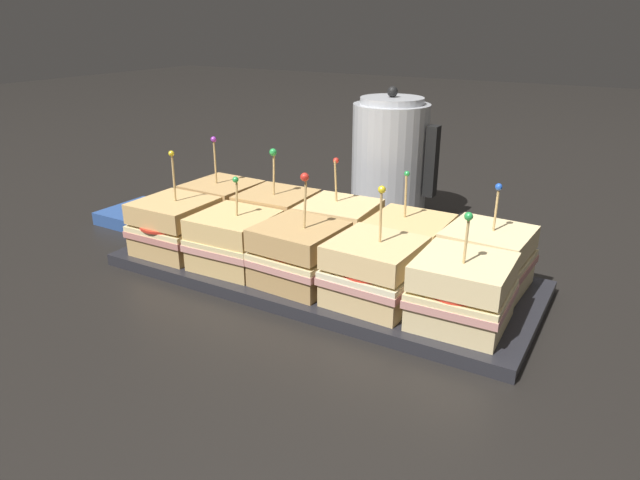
% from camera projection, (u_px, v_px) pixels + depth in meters
% --- Properties ---
extents(ground_plane, '(6.00, 6.00, 0.00)m').
position_uv_depth(ground_plane, '(320.00, 278.00, 0.87)').
color(ground_plane, black).
extents(serving_platter, '(0.64, 0.26, 0.02)m').
position_uv_depth(serving_platter, '(320.00, 273.00, 0.86)').
color(serving_platter, '#232328').
rests_on(serving_platter, ground_plane).
extents(sandwich_front_far_left, '(0.11, 0.12, 0.16)m').
position_uv_depth(sandwich_front_far_left, '(175.00, 226.00, 0.91)').
color(sandwich_front_far_left, tan).
rests_on(sandwich_front_far_left, serving_platter).
extents(sandwich_front_left, '(0.12, 0.12, 0.14)m').
position_uv_depth(sandwich_front_left, '(235.00, 240.00, 0.85)').
color(sandwich_front_left, tan).
rests_on(sandwich_front_left, serving_platter).
extents(sandwich_front_center, '(0.12, 0.12, 0.16)m').
position_uv_depth(sandwich_front_center, '(300.00, 254.00, 0.80)').
color(sandwich_front_center, tan).
rests_on(sandwich_front_center, serving_platter).
extents(sandwich_front_right, '(0.12, 0.12, 0.16)m').
position_uv_depth(sandwich_front_right, '(374.00, 272.00, 0.74)').
color(sandwich_front_right, '#DBB77A').
rests_on(sandwich_front_right, serving_platter).
extents(sandwich_front_far_right, '(0.12, 0.12, 0.15)m').
position_uv_depth(sandwich_front_far_right, '(462.00, 292.00, 0.69)').
color(sandwich_front_far_right, beige).
rests_on(sandwich_front_far_right, serving_platter).
extents(sandwich_back_far_left, '(0.12, 0.12, 0.17)m').
position_uv_depth(sandwich_back_far_left, '(223.00, 207.00, 1.00)').
color(sandwich_back_far_left, tan).
rests_on(sandwich_back_far_left, serving_platter).
extents(sandwich_back_left, '(0.12, 0.12, 0.16)m').
position_uv_depth(sandwich_back_left, '(277.00, 218.00, 0.94)').
color(sandwich_back_left, tan).
rests_on(sandwich_back_left, serving_platter).
extents(sandwich_back_center, '(0.12, 0.12, 0.15)m').
position_uv_depth(sandwich_back_center, '(339.00, 229.00, 0.89)').
color(sandwich_back_center, '#DBB77A').
rests_on(sandwich_back_center, serving_platter).
extents(sandwich_back_right, '(0.11, 0.11, 0.15)m').
position_uv_depth(sandwich_back_right, '(409.00, 244.00, 0.84)').
color(sandwich_back_right, tan).
rests_on(sandwich_back_right, serving_platter).
extents(sandwich_back_far_right, '(0.12, 0.12, 0.15)m').
position_uv_depth(sandwich_back_far_right, '(486.00, 259.00, 0.78)').
color(sandwich_back_far_right, beige).
rests_on(sandwich_back_far_right, serving_platter).
extents(kettle_steel, '(0.17, 0.14, 0.25)m').
position_uv_depth(kettle_steel, '(390.00, 160.00, 1.09)').
color(kettle_steel, '#B7BABF').
rests_on(kettle_steel, ground_plane).
extents(napkin_stack, '(0.13, 0.13, 0.02)m').
position_uv_depth(napkin_stack, '(142.00, 215.00, 1.10)').
color(napkin_stack, navy).
rests_on(napkin_stack, ground_plane).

